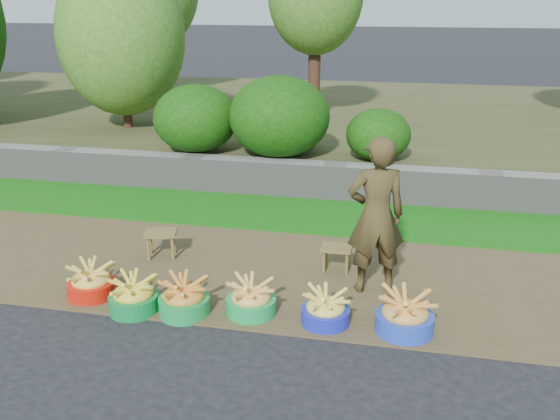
% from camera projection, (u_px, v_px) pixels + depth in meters
% --- Properties ---
extents(ground_plane, '(120.00, 120.00, 0.00)m').
position_uv_depth(ground_plane, '(274.00, 335.00, 5.69)').
color(ground_plane, black).
rests_on(ground_plane, ground).
extents(dirt_shoulder, '(80.00, 2.50, 0.02)m').
position_uv_depth(dirt_shoulder, '(299.00, 277.00, 6.84)').
color(dirt_shoulder, brown).
rests_on(dirt_shoulder, ground).
extents(grass_verge, '(80.00, 1.50, 0.04)m').
position_uv_depth(grass_verge, '(326.00, 216.00, 8.68)').
color(grass_verge, '#145F0E').
rests_on(grass_verge, ground).
extents(retaining_wall, '(80.00, 0.35, 0.55)m').
position_uv_depth(retaining_wall, '(335.00, 182.00, 9.38)').
color(retaining_wall, slate).
rests_on(retaining_wall, ground).
extents(earth_bank, '(80.00, 10.00, 0.50)m').
position_uv_depth(earth_bank, '(364.00, 122.00, 13.92)').
color(earth_bank, '#404122').
rests_on(earth_bank, ground).
extents(vegetation, '(35.38, 8.15, 4.26)m').
position_uv_depth(vegetation, '(364.00, 20.00, 11.49)').
color(vegetation, '#351F14').
rests_on(vegetation, earth_bank).
extents(basin_a, '(0.49, 0.49, 0.37)m').
position_uv_depth(basin_a, '(91.00, 283.00, 6.35)').
color(basin_a, red).
rests_on(basin_a, ground).
extents(basin_b, '(0.49, 0.49, 0.36)m').
position_uv_depth(basin_b, '(133.00, 296.00, 6.06)').
color(basin_b, '#0D7A35').
rests_on(basin_b, ground).
extents(basin_c, '(0.50, 0.50, 0.37)m').
position_uv_depth(basin_c, '(184.00, 299.00, 6.00)').
color(basin_c, '#168E3D').
rests_on(basin_c, ground).
extents(basin_d, '(0.49, 0.49, 0.36)m').
position_uv_depth(basin_d, '(251.00, 300.00, 5.99)').
color(basin_d, '#139C47').
rests_on(basin_d, ground).
extents(basin_e, '(0.46, 0.46, 0.34)m').
position_uv_depth(basin_e, '(325.00, 310.00, 5.81)').
color(basin_e, '#1A25BA').
rests_on(basin_e, ground).
extents(basin_f, '(0.53, 0.53, 0.40)m').
position_uv_depth(basin_f, '(405.00, 316.00, 5.66)').
color(basin_f, blue).
rests_on(basin_f, ground).
extents(stool_left, '(0.43, 0.37, 0.32)m').
position_uv_depth(stool_left, '(161.00, 236.00, 7.26)').
color(stool_left, brown).
rests_on(stool_left, dirt_shoulder).
extents(stool_right, '(0.33, 0.26, 0.29)m').
position_uv_depth(stool_right, '(337.00, 251.00, 6.89)').
color(stool_right, brown).
rests_on(stool_right, dirt_shoulder).
extents(vendor_woman, '(0.69, 0.55, 1.63)m').
position_uv_depth(vendor_woman, '(376.00, 216.00, 6.26)').
color(vendor_woman, black).
rests_on(vendor_woman, dirt_shoulder).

